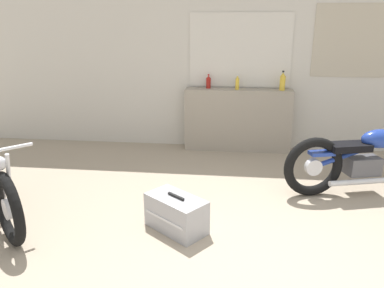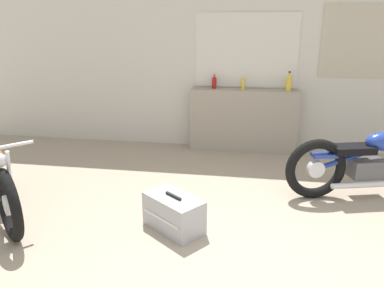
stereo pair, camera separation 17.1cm
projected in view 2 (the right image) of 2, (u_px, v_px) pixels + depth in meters
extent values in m
cube|color=beige|center=(263.00, 60.00, 5.69)|extent=(10.00, 0.06, 2.80)
cube|color=silver|center=(246.00, 51.00, 5.65)|extent=(1.48, 0.01, 1.04)
cube|color=beige|center=(246.00, 51.00, 5.64)|extent=(1.54, 0.01, 1.10)
cube|color=#B2A893|center=(368.00, 41.00, 5.35)|extent=(1.31, 0.01, 1.05)
cube|color=gray|center=(243.00, 120.00, 5.84)|extent=(1.65, 0.28, 0.97)
cylinder|color=maroon|center=(214.00, 83.00, 5.78)|extent=(0.07, 0.07, 0.16)
cone|color=maroon|center=(214.00, 77.00, 5.75)|extent=(0.06, 0.06, 0.04)
cylinder|color=red|center=(214.00, 75.00, 5.74)|extent=(0.03, 0.03, 0.02)
cylinder|color=gold|center=(243.00, 84.00, 5.65)|extent=(0.06, 0.06, 0.17)
cone|color=gold|center=(243.00, 77.00, 5.61)|extent=(0.05, 0.05, 0.05)
cylinder|color=silver|center=(243.00, 75.00, 5.60)|extent=(0.02, 0.02, 0.02)
cylinder|color=gold|center=(289.00, 84.00, 5.55)|extent=(0.08, 0.08, 0.21)
cone|color=gold|center=(289.00, 75.00, 5.51)|extent=(0.07, 0.07, 0.06)
cylinder|color=black|center=(290.00, 72.00, 5.50)|extent=(0.03, 0.03, 0.02)
torus|color=black|center=(316.00, 169.00, 4.25)|extent=(0.71, 0.29, 0.71)
cylinder|color=silver|center=(316.00, 169.00, 4.25)|extent=(0.21, 0.12, 0.19)
cube|color=#4C4C51|center=(367.00, 168.00, 4.32)|extent=(0.43, 0.31, 0.21)
cylinder|color=navy|center=(369.00, 151.00, 4.25)|extent=(1.22, 0.38, 0.43)
cube|color=black|center=(353.00, 149.00, 4.22)|extent=(0.51, 0.35, 0.08)
cube|color=navy|center=(324.00, 155.00, 4.21)|extent=(0.30, 0.21, 0.04)
cylinder|color=silver|center=(364.00, 185.00, 4.22)|extent=(0.74, 0.26, 0.06)
torus|color=black|center=(9.00, 205.00, 3.42)|extent=(0.58, 0.54, 0.70)
cylinder|color=silver|center=(9.00, 205.00, 3.42)|extent=(0.19, 0.18, 0.19)
cylinder|color=silver|center=(10.00, 175.00, 3.43)|extent=(0.14, 0.14, 0.51)
sphere|color=silver|center=(0.00, 160.00, 3.35)|extent=(0.13, 0.13, 0.13)
cube|color=#9E9EA3|center=(174.00, 213.00, 3.64)|extent=(0.67, 0.62, 0.34)
cube|color=silver|center=(161.00, 219.00, 3.54)|extent=(0.41, 0.32, 0.02)
cube|color=black|center=(173.00, 196.00, 3.58)|extent=(0.18, 0.15, 0.02)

